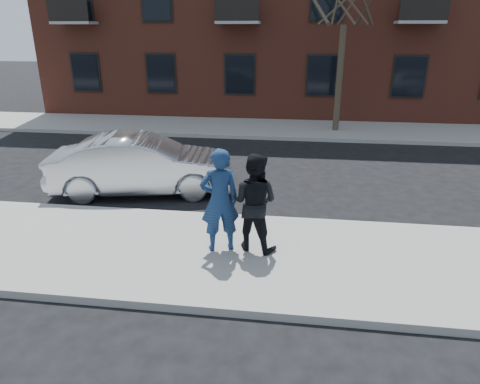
# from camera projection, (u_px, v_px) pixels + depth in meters

# --- Properties ---
(ground) EXTENTS (100.00, 100.00, 0.00)m
(ground) POSITION_uv_depth(u_px,v_px,m) (149.00, 248.00, 8.72)
(ground) COLOR black
(ground) RESTS_ON ground
(near_sidewalk) EXTENTS (50.00, 3.50, 0.15)m
(near_sidewalk) POSITION_uv_depth(u_px,v_px,m) (145.00, 251.00, 8.46)
(near_sidewalk) COLOR gray
(near_sidewalk) RESTS_ON ground
(near_curb) EXTENTS (50.00, 0.10, 0.15)m
(near_curb) POSITION_uv_depth(u_px,v_px,m) (171.00, 214.00, 10.13)
(near_curb) COLOR #999691
(near_curb) RESTS_ON ground
(far_sidewalk) EXTENTS (50.00, 3.50, 0.15)m
(far_sidewalk) POSITION_uv_depth(u_px,v_px,m) (232.00, 127.00, 19.11)
(far_sidewalk) COLOR gray
(far_sidewalk) RESTS_ON ground
(far_curb) EXTENTS (50.00, 0.10, 0.15)m
(far_curb) POSITION_uv_depth(u_px,v_px,m) (226.00, 137.00, 17.44)
(far_curb) COLOR #999691
(far_curb) RESTS_ON ground
(silver_sedan) EXTENTS (5.03, 2.59, 1.58)m
(silver_sedan) POSITION_uv_depth(u_px,v_px,m) (142.00, 165.00, 11.42)
(silver_sedan) COLOR #B7BABF
(silver_sedan) RESTS_ON ground
(man_hoodie) EXTENTS (0.86, 0.71, 2.03)m
(man_hoodie) POSITION_uv_depth(u_px,v_px,m) (220.00, 201.00, 8.04)
(man_hoodie) COLOR navy
(man_hoodie) RESTS_ON near_sidewalk
(man_peacoat) EXTENTS (1.11, 0.97, 1.93)m
(man_peacoat) POSITION_uv_depth(u_px,v_px,m) (254.00, 202.00, 8.10)
(man_peacoat) COLOR black
(man_peacoat) RESTS_ON near_sidewalk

